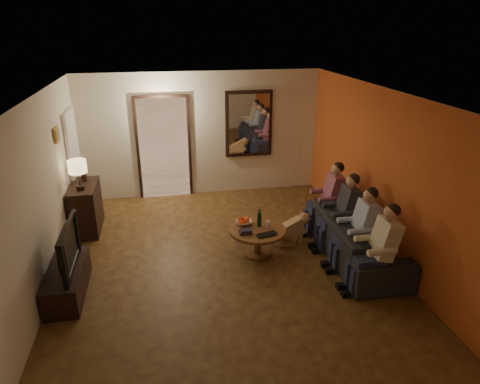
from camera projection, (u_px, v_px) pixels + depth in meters
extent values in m
cube|color=#3B1F10|center=(225.00, 262.00, 6.71)|extent=(5.00, 6.00, 0.01)
cube|color=white|center=(222.00, 95.00, 5.74)|extent=(5.00, 6.00, 0.01)
cube|color=beige|center=(202.00, 135.00, 8.96)|extent=(5.00, 0.02, 2.60)
cube|color=beige|center=(280.00, 314.00, 3.49)|extent=(5.00, 0.02, 2.60)
cube|color=beige|center=(41.00, 198.00, 5.79)|extent=(0.02, 6.00, 2.60)
cube|color=beige|center=(382.00, 174.00, 6.66)|extent=(0.02, 6.00, 2.60)
cube|color=#BA4D1F|center=(381.00, 174.00, 6.66)|extent=(0.01, 6.00, 2.60)
cube|color=#FFE0A5|center=(164.00, 149.00, 8.89)|extent=(1.00, 0.06, 2.10)
cube|color=black|center=(164.00, 149.00, 8.88)|extent=(1.12, 0.04, 2.22)
cube|color=silver|center=(176.00, 155.00, 9.00)|extent=(0.45, 0.03, 1.70)
cube|color=black|center=(249.00, 124.00, 9.02)|extent=(1.00, 0.05, 1.40)
cube|color=white|center=(249.00, 124.00, 8.99)|extent=(0.86, 0.02, 1.26)
cube|color=white|center=(75.00, 165.00, 8.00)|extent=(0.06, 0.85, 2.04)
cube|color=#B28C33|center=(57.00, 134.00, 6.77)|extent=(0.03, 0.28, 0.24)
cube|color=brown|center=(58.00, 134.00, 6.78)|extent=(0.01, 0.22, 0.18)
cube|color=black|center=(86.00, 208.00, 7.61)|extent=(0.45, 0.96, 0.86)
cube|color=black|center=(68.00, 281.00, 5.87)|extent=(0.45, 1.23, 0.41)
imported|color=black|center=(62.00, 248.00, 5.68)|extent=(1.09, 0.14, 0.63)
imported|color=black|center=(355.00, 238.00, 6.76)|extent=(2.34, 0.98, 0.67)
cylinder|color=brown|center=(257.00, 242.00, 6.87)|extent=(0.99, 0.99, 0.45)
imported|color=white|center=(244.00, 222.00, 6.94)|extent=(0.26, 0.26, 0.06)
cylinder|color=silver|center=(268.00, 224.00, 6.84)|extent=(0.06, 0.06, 0.10)
imported|color=black|center=(268.00, 236.00, 6.54)|extent=(0.37, 0.29, 0.03)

